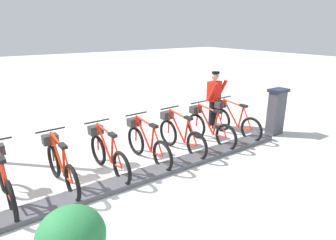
# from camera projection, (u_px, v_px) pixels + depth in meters

# --- Properties ---
(ground_plane) EXTENTS (60.00, 60.00, 0.00)m
(ground_plane) POSITION_uv_depth(u_px,v_px,m) (110.00, 189.00, 5.23)
(ground_plane) COLOR beige
(dock_rail_base) EXTENTS (0.44, 9.07, 0.10)m
(dock_rail_base) POSITION_uv_depth(u_px,v_px,m) (109.00, 187.00, 5.22)
(dock_rail_base) COLOR #47474C
(dock_rail_base) RESTS_ON ground
(payment_kiosk) EXTENTS (0.36, 0.52, 1.28)m
(payment_kiosk) POSITION_uv_depth(u_px,v_px,m) (276.00, 111.00, 7.78)
(payment_kiosk) COLOR #38383D
(payment_kiosk) RESTS_ON ground
(bike_docked_0) EXTENTS (1.72, 0.54, 1.02)m
(bike_docked_0) POSITION_uv_depth(u_px,v_px,m) (233.00, 121.00, 7.73)
(bike_docked_0) COLOR black
(bike_docked_0) RESTS_ON ground
(bike_docked_1) EXTENTS (1.72, 0.54, 1.02)m
(bike_docked_1) POSITION_uv_depth(u_px,v_px,m) (208.00, 127.00, 7.23)
(bike_docked_1) COLOR black
(bike_docked_1) RESTS_ON ground
(bike_docked_2) EXTENTS (1.72, 0.54, 1.02)m
(bike_docked_2) POSITION_uv_depth(u_px,v_px,m) (180.00, 134.00, 6.73)
(bike_docked_2) COLOR black
(bike_docked_2) RESTS_ON ground
(bike_docked_3) EXTENTS (1.72, 0.54, 1.02)m
(bike_docked_3) POSITION_uv_depth(u_px,v_px,m) (146.00, 143.00, 6.23)
(bike_docked_3) COLOR black
(bike_docked_3) RESTS_ON ground
(bike_docked_4) EXTENTS (1.72, 0.54, 1.02)m
(bike_docked_4) POSITION_uv_depth(u_px,v_px,m) (107.00, 153.00, 5.73)
(bike_docked_4) COLOR black
(bike_docked_4) RESTS_ON ground
(bike_docked_5) EXTENTS (1.72, 0.54, 1.02)m
(bike_docked_5) POSITION_uv_depth(u_px,v_px,m) (61.00, 165.00, 5.23)
(bike_docked_5) COLOR black
(bike_docked_5) RESTS_ON ground
(bike_docked_6) EXTENTS (1.72, 0.54, 1.02)m
(bike_docked_6) POSITION_uv_depth(u_px,v_px,m) (4.00, 180.00, 4.72)
(bike_docked_6) COLOR black
(bike_docked_6) RESTS_ON ground
(worker_near_rack) EXTENTS (0.52, 0.69, 1.66)m
(worker_near_rack) POSITION_uv_depth(u_px,v_px,m) (214.00, 98.00, 8.24)
(worker_near_rack) COLOR white
(worker_near_rack) RESTS_ON ground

